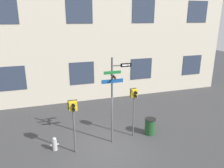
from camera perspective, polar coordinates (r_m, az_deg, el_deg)
The scene contains 7 objects.
ground_plane at distance 11.12m, azimuth -0.99°, elevation -16.62°, with size 60.00×60.00×0.00m, color #38383A.
building_facade at distance 16.14m, azimuth -8.71°, elevation 18.37°, with size 24.00×0.63×13.18m.
street_sign_pole at distance 10.53m, azimuth 0.42°, elevation -2.54°, with size 1.51×0.81×4.40m.
pedestrian_signal_left at distance 10.04m, azimuth -10.08°, elevation -7.22°, with size 0.42×0.40×2.61m.
pedestrian_signal_right at distance 11.34m, azimuth 5.79°, elevation -4.13°, with size 0.35×0.40×2.67m.
fire_hydrant at distance 11.22m, azimuth -14.78°, elevation -14.90°, with size 0.39×0.23×0.68m.
trash_bin at distance 12.33m, azimuth 9.92°, elevation -10.83°, with size 0.61×0.61×0.90m.
Camera 1 is at (-2.63, -8.87, 6.16)m, focal length 35.00 mm.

